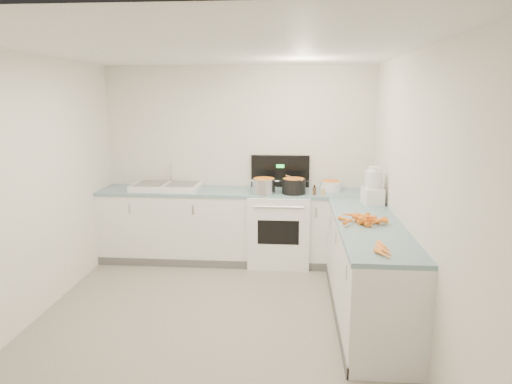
# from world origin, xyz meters

# --- Properties ---
(floor) EXTENTS (3.50, 4.00, 0.00)m
(floor) POSITION_xyz_m (0.00, 0.00, 0.00)
(floor) COLOR gray
(floor) RESTS_ON ground
(ceiling) EXTENTS (3.50, 4.00, 0.00)m
(ceiling) POSITION_xyz_m (0.00, 0.00, 2.50)
(ceiling) COLOR silver
(ceiling) RESTS_ON ground
(wall_back) EXTENTS (3.50, 0.00, 2.50)m
(wall_back) POSITION_xyz_m (0.00, 2.00, 1.25)
(wall_back) COLOR silver
(wall_back) RESTS_ON ground
(wall_front) EXTENTS (3.50, 0.00, 2.50)m
(wall_front) POSITION_xyz_m (0.00, -2.00, 1.25)
(wall_front) COLOR silver
(wall_front) RESTS_ON ground
(wall_left) EXTENTS (0.00, 4.00, 2.50)m
(wall_left) POSITION_xyz_m (-1.75, 0.00, 1.25)
(wall_left) COLOR silver
(wall_left) RESTS_ON ground
(wall_right) EXTENTS (0.00, 4.00, 2.50)m
(wall_right) POSITION_xyz_m (1.75, 0.00, 1.25)
(wall_right) COLOR silver
(wall_right) RESTS_ON ground
(counter_back) EXTENTS (3.50, 0.62, 0.94)m
(counter_back) POSITION_xyz_m (0.00, 1.70, 0.47)
(counter_back) COLOR white
(counter_back) RESTS_ON ground
(counter_right) EXTENTS (0.62, 2.20, 0.94)m
(counter_right) POSITION_xyz_m (1.45, 0.30, 0.47)
(counter_right) COLOR white
(counter_right) RESTS_ON ground
(stove) EXTENTS (0.76, 0.65, 1.36)m
(stove) POSITION_xyz_m (0.55, 1.69, 0.47)
(stove) COLOR white
(stove) RESTS_ON ground
(sink) EXTENTS (0.86, 0.52, 0.31)m
(sink) POSITION_xyz_m (-0.90, 1.70, 0.98)
(sink) COLOR white
(sink) RESTS_ON counter_back
(steel_pot) EXTENTS (0.36, 0.36, 0.21)m
(steel_pot) POSITION_xyz_m (0.36, 1.53, 1.02)
(steel_pot) COLOR silver
(steel_pot) RESTS_ON stove
(black_pot) EXTENTS (0.33, 0.33, 0.21)m
(black_pot) POSITION_xyz_m (0.73, 1.56, 1.02)
(black_pot) COLOR black
(black_pot) RESTS_ON stove
(wooden_spoon) EXTENTS (0.21, 0.34, 0.02)m
(wooden_spoon) POSITION_xyz_m (0.73, 1.56, 1.14)
(wooden_spoon) COLOR #AD7A47
(wooden_spoon) RESTS_ON black_pot
(mixing_bowl) EXTENTS (0.32, 0.32, 0.13)m
(mixing_bowl) POSITION_xyz_m (1.19, 1.78, 1.00)
(mixing_bowl) COLOR white
(mixing_bowl) RESTS_ON counter_back
(extract_bottle) EXTENTS (0.04, 0.04, 0.10)m
(extract_bottle) POSITION_xyz_m (0.98, 1.50, 0.99)
(extract_bottle) COLOR #593319
(extract_bottle) RESTS_ON counter_back
(spice_jar) EXTENTS (0.05, 0.05, 0.08)m
(spice_jar) POSITION_xyz_m (1.08, 1.49, 0.98)
(spice_jar) COLOR #E5B266
(spice_jar) RESTS_ON counter_back
(food_processor) EXTENTS (0.23, 0.27, 0.42)m
(food_processor) POSITION_xyz_m (1.60, 1.08, 1.12)
(food_processor) COLOR white
(food_processor) RESTS_ON counter_right
(carrot_pile) EXTENTS (0.45, 0.41, 0.09)m
(carrot_pile) POSITION_xyz_m (1.39, 0.29, 0.97)
(carrot_pile) COLOR orange
(carrot_pile) RESTS_ON counter_right
(peeled_carrots) EXTENTS (0.14, 0.38, 0.04)m
(peeled_carrots) POSITION_xyz_m (1.41, -0.54, 0.96)
(peeled_carrots) COLOR orange
(peeled_carrots) RESTS_ON counter_right
(peelings) EXTENTS (0.21, 0.29, 0.01)m
(peelings) POSITION_xyz_m (-1.11, 1.69, 1.02)
(peelings) COLOR tan
(peelings) RESTS_ON sink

